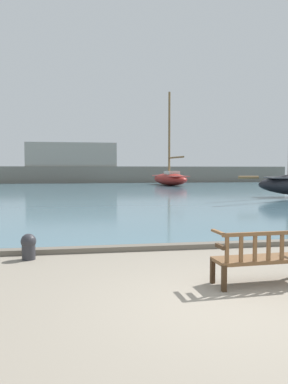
% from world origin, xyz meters
% --- Properties ---
extents(ground_plane, '(160.00, 160.00, 0.00)m').
position_xyz_m(ground_plane, '(0.00, 0.00, 0.00)').
color(ground_plane, gray).
extents(harbor_water, '(100.00, 80.00, 0.08)m').
position_xyz_m(harbor_water, '(0.00, 44.00, 0.04)').
color(harbor_water, slate).
rests_on(harbor_water, ground).
extents(quay_edge_kerb, '(40.00, 0.30, 0.12)m').
position_xyz_m(quay_edge_kerb, '(0.00, 3.85, 0.06)').
color(quay_edge_kerb, '#675F54').
rests_on(quay_edge_kerb, ground).
extents(park_bench, '(1.63, 0.61, 0.92)m').
position_xyz_m(park_bench, '(0.93, 0.90, 0.47)').
color(park_bench, '#3D2A19').
rests_on(park_bench, ground).
extents(sailboat_outer_starboard, '(3.58, 8.59, 10.69)m').
position_xyz_m(sailboat_outer_starboard, '(8.04, 37.29, 0.92)').
color(sailboat_outer_starboard, maroon).
rests_on(sailboat_outer_starboard, harbor_water).
extents(mooring_bollard, '(0.32, 0.32, 0.55)m').
position_xyz_m(mooring_bollard, '(-3.13, 3.33, 0.30)').
color(mooring_bollard, '#2D2D33').
rests_on(mooring_bollard, ground).
extents(far_breakwater, '(54.51, 2.40, 6.66)m').
position_xyz_m(far_breakwater, '(-0.91, 46.84, 1.74)').
color(far_breakwater, slate).
rests_on(far_breakwater, ground).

